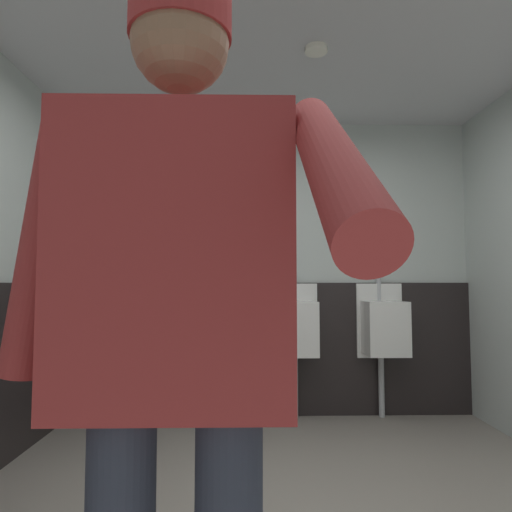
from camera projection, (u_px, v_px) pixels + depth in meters
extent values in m
cube|color=silver|center=(270.00, 267.00, 3.91)|extent=(4.13, 0.12, 2.61)
cube|color=black|center=(271.00, 349.00, 3.79)|extent=(3.53, 0.03, 1.16)
cylinder|color=white|center=(316.00, 50.00, 2.65)|extent=(0.14, 0.14, 0.03)
cube|color=white|center=(209.00, 321.00, 3.78)|extent=(0.40, 0.05, 0.65)
cube|color=white|center=(207.00, 328.00, 3.61)|extent=(0.34, 0.30, 0.45)
cylinder|color=#B7BABF|center=(209.00, 287.00, 3.79)|extent=(0.04, 0.04, 0.24)
cylinder|color=#B7BABF|center=(208.00, 385.00, 3.70)|extent=(0.05, 0.05, 0.55)
cube|color=white|center=(294.00, 320.00, 3.79)|extent=(0.40, 0.05, 0.65)
cube|color=white|center=(297.00, 328.00, 3.62)|extent=(0.34, 0.30, 0.45)
cylinder|color=#B7BABF|center=(294.00, 287.00, 3.80)|extent=(0.04, 0.04, 0.24)
cylinder|color=#B7BABF|center=(295.00, 385.00, 3.72)|extent=(0.05, 0.05, 0.55)
cube|color=white|center=(379.00, 320.00, 3.81)|extent=(0.40, 0.05, 0.65)
cube|color=white|center=(385.00, 328.00, 3.63)|extent=(0.34, 0.30, 0.45)
cylinder|color=#B7BABF|center=(379.00, 287.00, 3.82)|extent=(0.04, 0.04, 0.24)
cylinder|color=#B7BABF|center=(381.00, 384.00, 3.73)|extent=(0.05, 0.05, 0.55)
cube|color=#4C4C51|center=(252.00, 308.00, 3.59)|extent=(0.04, 0.40, 0.90)
cube|color=maroon|center=(178.00, 260.00, 0.91)|extent=(0.48, 0.24, 0.62)
cylinder|color=maroon|center=(43.00, 245.00, 0.91)|extent=(0.17, 0.09, 0.56)
cylinder|color=maroon|center=(331.00, 161.00, 0.70)|extent=(0.09, 0.50, 0.39)
sphere|color=#8C664C|center=(180.00, 44.00, 0.94)|extent=(0.21, 0.21, 0.21)
cylinder|color=maroon|center=(181.00, 18.00, 0.94)|extent=(0.23, 0.23, 0.10)
cube|color=silver|center=(132.00, 262.00, 3.79)|extent=(0.10, 0.07, 0.18)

